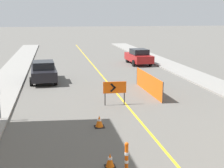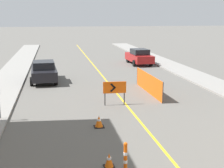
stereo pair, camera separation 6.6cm
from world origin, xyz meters
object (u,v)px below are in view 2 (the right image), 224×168
object	(u,v)px
arrow_barricade_primary	(115,88)
delineator_post_rear	(125,162)
traffic_cone_farthest	(99,122)
parked_car_curb_near	(44,71)
traffic_cone_fifth	(109,160)
parked_car_curb_mid	(139,57)

from	to	relation	value
arrow_barricade_primary	delineator_post_rear	bearing A→B (deg)	-95.62
traffic_cone_farthest	arrow_barricade_primary	world-z (taller)	arrow_barricade_primary
traffic_cone_farthest	delineator_post_rear	distance (m)	4.49
delineator_post_rear	parked_car_curb_near	size ratio (longest dim) A/B	0.26
arrow_barricade_primary	parked_car_curb_near	size ratio (longest dim) A/B	0.30
parked_car_curb_near	traffic_cone_fifth	bearing A→B (deg)	-83.22
traffic_cone_farthest	parked_car_curb_mid	bearing A→B (deg)	69.00
traffic_cone_fifth	parked_car_curb_mid	world-z (taller)	parked_car_curb_mid
parked_car_curb_near	parked_car_curb_mid	xyz separation A→B (m)	(9.38, 6.99, 0.00)
parked_car_curb_mid	traffic_cone_fifth	bearing A→B (deg)	-111.00
delineator_post_rear	traffic_cone_fifth	bearing A→B (deg)	122.19
parked_car_curb_near	parked_car_curb_mid	distance (m)	11.70
arrow_barricade_primary	parked_car_curb_mid	size ratio (longest dim) A/B	0.30
parked_car_curb_near	parked_car_curb_mid	world-z (taller)	same
traffic_cone_farthest	parked_car_curb_near	size ratio (longest dim) A/B	0.12
delineator_post_rear	parked_car_curb_near	distance (m)	15.24
traffic_cone_fifth	traffic_cone_farthest	size ratio (longest dim) A/B	0.93
traffic_cone_farthest	parked_car_curb_near	world-z (taller)	parked_car_curb_near
traffic_cone_fifth	arrow_barricade_primary	xyz separation A→B (m)	(1.59, 7.20, 0.72)
traffic_cone_fifth	traffic_cone_farthest	xyz separation A→B (m)	(0.22, 3.84, 0.02)
delineator_post_rear	arrow_barricade_primary	world-z (taller)	arrow_barricade_primary
parked_car_curb_mid	parked_car_curb_near	bearing A→B (deg)	-146.29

